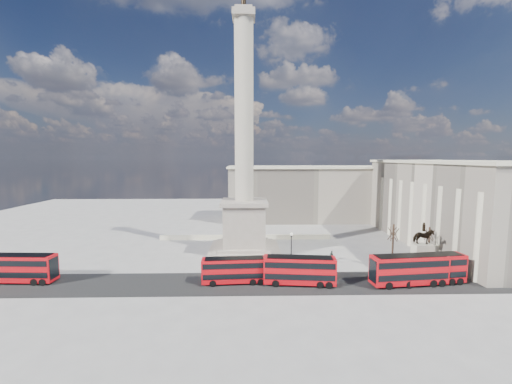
{
  "coord_description": "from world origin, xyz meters",
  "views": [
    {
      "loc": [
        1.0,
        -56.23,
        19.15
      ],
      "look_at": [
        2.2,
        0.32,
        12.97
      ],
      "focal_mm": 22.0,
      "sensor_mm": 36.0,
      "label": 1
    }
  ],
  "objects": [
    {
      "name": "asphalt_road",
      "position": [
        5.0,
        -10.0,
        0.0
      ],
      "size": [
        120.0,
        9.0,
        0.01
      ],
      "primitive_type": "cube",
      "color": "#242424",
      "rests_on": "ground"
    },
    {
      "name": "bare_tree_mid",
      "position": [
        33.66,
        -1.23,
        5.49
      ],
      "size": [
        1.84,
        1.84,
        6.97
      ],
      "rotation": [
        0.0,
        0.0,
        -0.31
      ],
      "color": "#332319",
      "rests_on": "ground"
    },
    {
      "name": "victorian_lamp",
      "position": [
        8.45,
        -1.9,
        3.47
      ],
      "size": [
        0.5,
        0.5,
        5.89
      ],
      "rotation": [
        0.0,
        0.0,
        0.17
      ],
      "color": "black",
      "rests_on": "ground"
    },
    {
      "name": "building_northeast",
      "position": [
        20.0,
        40.0,
        8.32
      ],
      "size": [
        51.0,
        17.0,
        16.6
      ],
      "color": "#C1B49E",
      "rests_on": "ground"
    },
    {
      "name": "nelsons_column",
      "position": [
        0.0,
        5.0,
        12.92
      ],
      "size": [
        14.0,
        14.0,
        49.85
      ],
      "color": "#A39788",
      "rests_on": "ground"
    },
    {
      "name": "red_bus_c",
      "position": [
        25.03,
        -11.16,
        2.44
      ],
      "size": [
        11.66,
        3.75,
        4.65
      ],
      "rotation": [
        0.0,
        0.0,
        0.1
      ],
      "color": "red",
      "rests_on": "ground"
    },
    {
      "name": "ground",
      "position": [
        0.0,
        0.0,
        0.0
      ],
      "size": [
        180.0,
        180.0,
        0.0
      ],
      "primitive_type": "plane",
      "color": "#9E9C96",
      "rests_on": "ground"
    },
    {
      "name": "bare_tree_far",
      "position": [
        38.74,
        7.29,
        6.16
      ],
      "size": [
        1.91,
        1.91,
        7.82
      ],
      "rotation": [
        0.0,
        0.0,
        0.14
      ],
      "color": "#332319",
      "rests_on": "ground"
    },
    {
      "name": "building_east",
      "position": [
        45.0,
        10.0,
        9.32
      ],
      "size": [
        19.0,
        46.0,
        18.6
      ],
      "color": "#C1B49E",
      "rests_on": "ground"
    },
    {
      "name": "pedestrian_standing",
      "position": [
        26.44,
        -6.5,
        0.84
      ],
      "size": [
        0.82,
        0.64,
        1.67
      ],
      "primitive_type": "imported",
      "rotation": [
        0.0,
        0.0,
        3.15
      ],
      "color": "black",
      "rests_on": "ground"
    },
    {
      "name": "pedestrian_walking",
      "position": [
        11.71,
        -6.03,
        0.8
      ],
      "size": [
        0.67,
        0.53,
        1.6
      ],
      "primitive_type": "imported",
      "rotation": [
        0.0,
        0.0,
        0.27
      ],
      "color": "black",
      "rests_on": "ground"
    },
    {
      "name": "red_bus_a",
      "position": [
        -1.26,
        -9.9,
        2.09
      ],
      "size": [
        9.95,
        2.89,
        3.99
      ],
      "rotation": [
        0.0,
        0.0,
        0.06
      ],
      "color": "red",
      "rests_on": "ground"
    },
    {
      "name": "equestrian_statue",
      "position": [
        31.03,
        -3.92,
        2.81
      ],
      "size": [
        3.87,
        2.91,
        8.1
      ],
      "color": "beige",
      "rests_on": "ground"
    },
    {
      "name": "red_bus_d",
      "position": [
        28.17,
        -10.71,
        2.41
      ],
      "size": [
        11.57,
        3.96,
        4.6
      ],
      "rotation": [
        0.0,
        0.0,
        0.12
      ],
      "color": "red",
      "rests_on": "ground"
    },
    {
      "name": "pedestrian_crossing",
      "position": [
        16.35,
        0.29,
        0.96
      ],
      "size": [
        0.78,
        1.21,
        1.92
      ],
      "primitive_type": "imported",
      "rotation": [
        0.0,
        0.0,
        1.87
      ],
      "color": "black",
      "rests_on": "ground"
    },
    {
      "name": "red_bus_e",
      "position": [
        -34.34,
        -8.91,
        2.31
      ],
      "size": [
        10.97,
        3.0,
        4.41
      ],
      "rotation": [
        0.0,
        0.0,
        -0.04
      ],
      "color": "red",
      "rests_on": "ground"
    },
    {
      "name": "balustrade_wall",
      "position": [
        0.0,
        16.0,
        0.55
      ],
      "size": [
        40.0,
        0.6,
        1.1
      ],
      "primitive_type": "cube",
      "color": "beige",
      "rests_on": "ground"
    },
    {
      "name": "bare_tree_near",
      "position": [
        25.81,
        -3.84,
        6.43
      ],
      "size": [
        1.87,
        1.87,
        8.16
      ],
      "rotation": [
        0.0,
        0.0,
        0.14
      ],
      "color": "#332319",
      "rests_on": "ground"
    },
    {
      "name": "red_bus_b",
      "position": [
        8.58,
        -10.68,
        2.28
      ],
      "size": [
        10.93,
        3.53,
        4.35
      ],
      "rotation": [
        0.0,
        0.0,
        -0.1
      ],
      "color": "red",
      "rests_on": "ground"
    }
  ]
}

